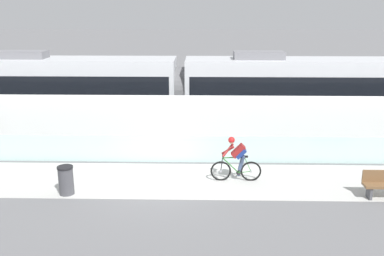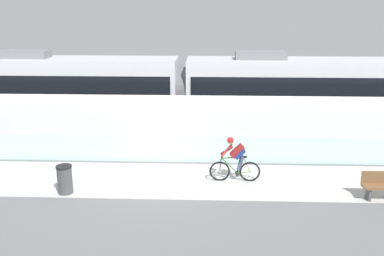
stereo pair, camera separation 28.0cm
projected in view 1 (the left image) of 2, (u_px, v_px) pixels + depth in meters
The scene contains 9 objects.
ground_plane at pixel (160, 180), 15.29m from camera, with size 200.00×200.00×0.00m, color slate.
bike_path_deck at pixel (160, 180), 15.29m from camera, with size 32.00×3.20×0.01m, color beige.
glass_parapet at pixel (164, 149), 16.92m from camera, with size 32.00×0.05×1.05m, color silver.
concrete_barrier_wall at pixel (168, 122), 18.49m from camera, with size 32.00×0.36×2.27m, color white.
tram_rail_near at pixel (172, 131), 21.19m from camera, with size 32.00×0.08×0.01m, color #595654.
tram_rail_far at pixel (174, 124), 22.57m from camera, with size 32.00×0.08×0.01m, color #595654.
tram at pixel (180, 90), 21.35m from camera, with size 22.56×2.54×3.81m.
cyclist_on_bike at pixel (236, 160), 15.02m from camera, with size 1.77×0.58×1.61m.
trash_bin at pixel (66, 180), 14.02m from camera, with size 0.51×0.51×0.96m.
Camera 1 is at (1.46, -14.18, 5.93)m, focal length 40.63 mm.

